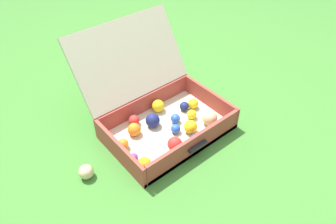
# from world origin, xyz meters

# --- Properties ---
(ground_plane) EXTENTS (16.00, 16.00, 0.00)m
(ground_plane) POSITION_xyz_m (0.00, 0.00, 0.00)
(ground_plane) COLOR #3D7A2D
(open_suitcase) EXTENTS (0.63, 0.68, 0.49)m
(open_suitcase) POSITION_xyz_m (-0.00, 0.06, 0.11)
(open_suitcase) COLOR beige
(open_suitcase) RESTS_ON ground
(stray_ball_on_grass) EXTENTS (0.07, 0.07, 0.07)m
(stray_ball_on_grass) POSITION_xyz_m (-0.48, 0.00, 0.03)
(stray_ball_on_grass) COLOR #D1B784
(stray_ball_on_grass) RESTS_ON ground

